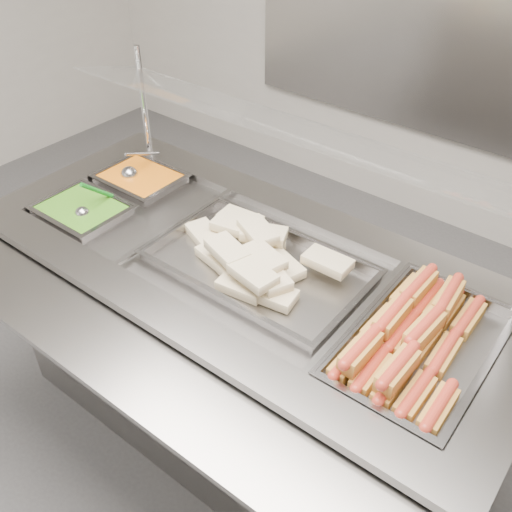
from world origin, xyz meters
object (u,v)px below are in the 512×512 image
Objects in this scene: sneeze_guard at (286,129)px; pan_wraps at (258,269)px; pan_hotdogs at (419,352)px; ladle at (130,173)px; serving_spoon at (85,209)px; steam_counter at (245,350)px.

pan_wraps is at bearing -73.37° from sneeze_guard.
pan_hotdogs is 0.59m from pan_wraps.
serving_spoon is at bearing -74.70° from ladle.
sneeze_guard is at bearing 32.21° from serving_spoon.
pan_hotdogs is 1.38m from ladle.
pan_wraps is 3.43× the size of ladle.
pan_hotdogs is (0.66, 0.01, 0.43)m from steam_counter.
serving_spoon reaches higher than pan_wraps.
sneeze_guard is 2.97× the size of pan_hotdogs.
pan_hotdogs is at bearing -17.99° from sneeze_guard.
pan_wraps is 3.97× the size of serving_spoon.
pan_hotdogs and pan_wraps have the same top height.
steam_counter is at bearing -88.71° from sneeze_guard.
sneeze_guard reaches higher than serving_spoon.
ladle reaches higher than pan_wraps.
pan_wraps is at bearing 13.80° from serving_spoon.
pan_wraps is (0.07, -0.23, -0.41)m from sneeze_guard.
pan_wraps is at bearing 1.29° from steam_counter.
steam_counter is 2.76× the size of pan_wraps.
steam_counter is at bearing -178.71° from pan_wraps.
pan_hotdogs is 0.81× the size of pan_wraps.
steam_counter is 0.89m from sneeze_guard.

